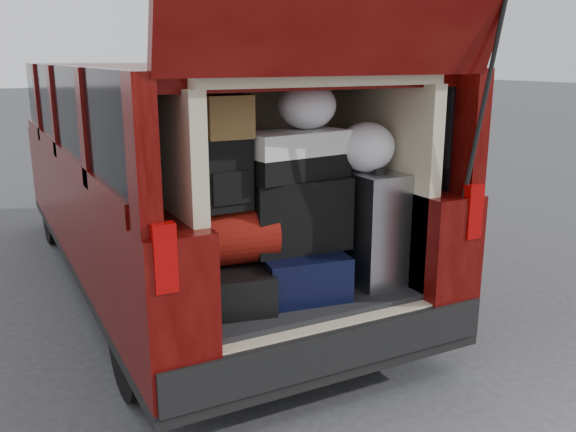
% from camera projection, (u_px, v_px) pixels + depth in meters
% --- Properties ---
extents(ground, '(80.00, 80.00, 0.00)m').
position_uv_depth(ground, '(304.00, 389.00, 3.47)').
color(ground, '#373739').
rests_on(ground, ground).
extents(minivan, '(1.90, 5.35, 2.77)m').
position_uv_depth(minivan, '(191.00, 178.00, 4.83)').
color(minivan, black).
rests_on(minivan, ground).
extents(load_floor, '(1.24, 1.05, 0.55)m').
position_uv_depth(load_floor, '(282.00, 327.00, 3.64)').
color(load_floor, black).
rests_on(load_floor, ground).
extents(black_hardshell, '(0.47, 0.59, 0.21)m').
position_uv_depth(black_hardshell, '(231.00, 284.00, 3.26)').
color(black_hardshell, black).
rests_on(black_hardshell, load_floor).
extents(navy_hardshell, '(0.54, 0.62, 0.25)m').
position_uv_depth(navy_hardshell, '(296.00, 269.00, 3.44)').
color(navy_hardshell, black).
rests_on(navy_hardshell, load_floor).
extents(silver_roller, '(0.28, 0.44, 0.65)m').
position_uv_depth(silver_roller, '(368.00, 227.00, 3.54)').
color(silver_roller, silver).
rests_on(silver_roller, load_floor).
extents(red_duffel, '(0.51, 0.37, 0.31)m').
position_uv_depth(red_duffel, '(230.00, 236.00, 3.23)').
color(red_duffel, maroon).
rests_on(red_duffel, black_hardshell).
extents(black_soft_case, '(0.58, 0.37, 0.40)m').
position_uv_depth(black_soft_case, '(296.00, 213.00, 3.39)').
color(black_soft_case, black).
rests_on(black_soft_case, navy_hardshell).
extents(backpack, '(0.26, 0.17, 0.37)m').
position_uv_depth(backpack, '(224.00, 175.00, 3.09)').
color(backpack, black).
rests_on(backpack, red_duffel).
extents(twotone_duffel, '(0.60, 0.37, 0.26)m').
position_uv_depth(twotone_duffel, '(294.00, 154.00, 3.30)').
color(twotone_duffel, silver).
rests_on(twotone_duffel, black_soft_case).
extents(grocery_sack_lower, '(0.24, 0.20, 0.21)m').
position_uv_depth(grocery_sack_lower, '(226.00, 117.00, 3.03)').
color(grocery_sack_lower, brown).
rests_on(grocery_sack_lower, backpack).
extents(plastic_bag_center, '(0.35, 0.33, 0.26)m').
position_uv_depth(plastic_bag_center, '(307.00, 106.00, 3.31)').
color(plastic_bag_center, white).
rests_on(plastic_bag_center, twotone_duffel).
extents(plastic_bag_right, '(0.38, 0.36, 0.28)m').
position_uv_depth(plastic_bag_right, '(367.00, 147.00, 3.42)').
color(plastic_bag_right, white).
rests_on(plastic_bag_right, silver_roller).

